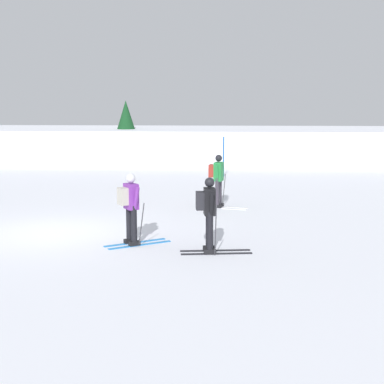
{
  "coord_description": "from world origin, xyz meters",
  "views": [
    {
      "loc": [
        4.49,
        -14.23,
        3.34
      ],
      "look_at": [
        3.5,
        1.38,
        0.9
      ],
      "focal_mm": 53.63,
      "sensor_mm": 36.0,
      "label": 1
    }
  ],
  "objects_px": {
    "skier_black": "(209,211)",
    "conifer_far_left": "(126,123)",
    "trail_marker_pole": "(223,157)",
    "skier_purple": "(130,205)",
    "skier_green": "(218,178)"
  },
  "relations": [
    {
      "from": "skier_black",
      "to": "skier_green",
      "type": "relative_size",
      "value": 1.0
    },
    {
      "from": "skier_green",
      "to": "skier_black",
      "type": "bearing_deg",
      "value": -91.07
    },
    {
      "from": "skier_black",
      "to": "skier_purple",
      "type": "relative_size",
      "value": 1.0
    },
    {
      "from": "skier_black",
      "to": "conifer_far_left",
      "type": "bearing_deg",
      "value": 105.04
    },
    {
      "from": "skier_black",
      "to": "conifer_far_left",
      "type": "relative_size",
      "value": 0.49
    },
    {
      "from": "conifer_far_left",
      "to": "trail_marker_pole",
      "type": "bearing_deg",
      "value": -50.16
    },
    {
      "from": "skier_green",
      "to": "skier_purple",
      "type": "relative_size",
      "value": 1.0
    },
    {
      "from": "conifer_far_left",
      "to": "skier_green",
      "type": "bearing_deg",
      "value": -69.24
    },
    {
      "from": "skier_black",
      "to": "skier_purple",
      "type": "distance_m",
      "value": 1.94
    },
    {
      "from": "skier_purple",
      "to": "skier_green",
      "type": "bearing_deg",
      "value": 68.8
    },
    {
      "from": "trail_marker_pole",
      "to": "conifer_far_left",
      "type": "distance_m",
      "value": 8.95
    },
    {
      "from": "skier_black",
      "to": "trail_marker_pole",
      "type": "bearing_deg",
      "value": 89.09
    },
    {
      "from": "trail_marker_pole",
      "to": "conifer_far_left",
      "type": "height_order",
      "value": "conifer_far_left"
    },
    {
      "from": "trail_marker_pole",
      "to": "conifer_far_left",
      "type": "bearing_deg",
      "value": 129.84
    },
    {
      "from": "skier_green",
      "to": "trail_marker_pole",
      "type": "height_order",
      "value": "trail_marker_pole"
    }
  ]
}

